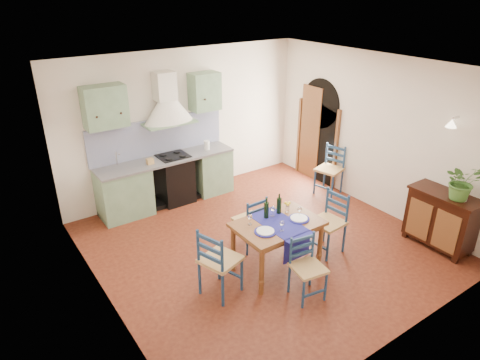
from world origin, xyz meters
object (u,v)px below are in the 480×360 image
sideboard (441,218)px  potted_plant (462,182)px  dining_table (278,228)px  chair_near (307,267)px

sideboard → potted_plant: bearing=-95.9°
dining_table → potted_plant: bearing=-25.9°
chair_near → potted_plant: potted_plant is taller
sideboard → chair_near: bearing=173.1°
chair_near → potted_plant: (2.52, -0.51, 0.77)m
dining_table → sideboard: 2.68m
dining_table → potted_plant: potted_plant is taller
sideboard → potted_plant: (-0.02, -0.20, 0.71)m
dining_table → chair_near: (-0.06, -0.69, -0.24)m
dining_table → sideboard: bearing=-21.8°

